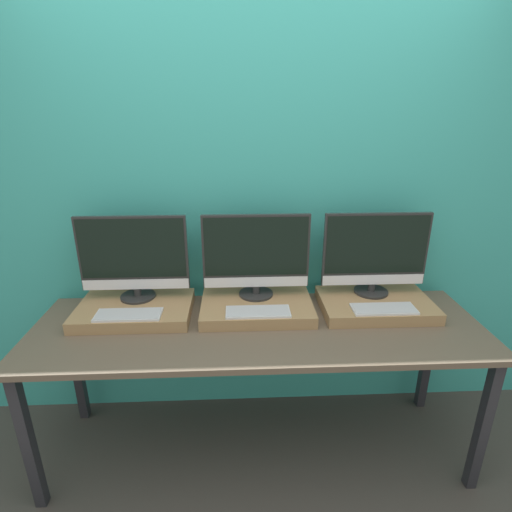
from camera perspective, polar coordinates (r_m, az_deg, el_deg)
ground_plane at (r=2.31m, az=0.82°, el=-31.95°), size 12.00×12.00×0.00m
wall_back at (r=2.25m, az=-0.24°, el=6.93°), size 8.00×0.04×2.60m
workbench at (r=2.08m, az=0.31°, el=-11.54°), size 2.27×0.72×0.79m
wooden_riser_left at (r=2.22m, az=-16.90°, el=-7.38°), size 0.59×0.39×0.06m
monitor_left at (r=2.19m, az=-17.10°, el=-0.08°), size 0.57×0.19×0.46m
keyboard_left at (r=2.10m, az=-17.76°, el=-7.97°), size 0.32×0.12×0.01m
wooden_riser_center at (r=2.15m, az=0.11°, el=-7.32°), size 0.59×0.39×0.06m
monitor_center at (r=2.12m, az=0.00°, el=0.21°), size 0.57×0.19×0.46m
keyboard_center at (r=2.03m, az=0.28°, el=-7.95°), size 0.32×0.12×0.01m
wooden_riser_right at (r=2.27m, az=16.68°, el=-6.66°), size 0.59×0.39×0.06m
monitor_right at (r=2.24m, az=16.67°, el=0.47°), size 0.57×0.19×0.46m
keyboard_right at (r=2.16m, az=17.80°, el=-7.18°), size 0.32×0.12×0.01m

